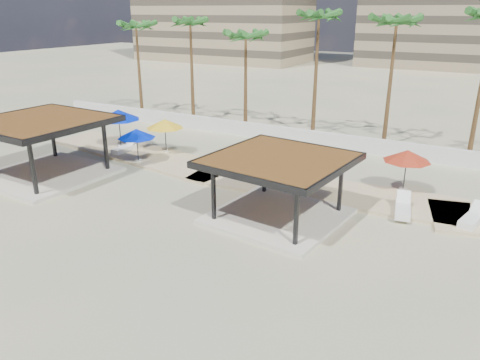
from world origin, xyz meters
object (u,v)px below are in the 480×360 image
at_px(lounger_c, 473,219).
at_px(pavilion_central, 279,182).
at_px(umbrella_a, 118,115).
at_px(umbrella_c, 407,156).
at_px(lounger_a, 125,148).
at_px(lounger_b, 403,209).
at_px(pavilion_west, 43,142).

bearing_deg(lounger_c, pavilion_central, 126.72).
xyz_separation_m(umbrella_a, umbrella_c, (20.57, 1.14, -0.37)).
relative_size(umbrella_c, lounger_a, 1.26).
distance_m(lounger_a, lounger_c, 23.31).
distance_m(umbrella_c, lounger_c, 5.16).
distance_m(umbrella_a, lounger_b, 21.45).
bearing_deg(pavilion_west, lounger_b, 15.57).
height_order(umbrella_a, lounger_c, umbrella_a).
height_order(umbrella_a, lounger_b, umbrella_a).
xyz_separation_m(pavilion_west, umbrella_c, (20.31, 8.13, 0.03)).
bearing_deg(lounger_c, umbrella_a, 99.08).
distance_m(pavilion_central, lounger_a, 15.43).
relative_size(pavilion_central, lounger_a, 3.23).
distance_m(pavilion_west, lounger_c, 24.79).
bearing_deg(umbrella_a, lounger_b, -5.96).
xyz_separation_m(pavilion_west, lounger_c, (24.16, 5.24, -1.82)).
bearing_deg(pavilion_west, lounger_c, 14.94).
relative_size(pavilion_west, umbrella_a, 1.88).
bearing_deg(lounger_a, umbrella_a, 55.59).
bearing_deg(lounger_c, lounger_a, 100.89).
height_order(pavilion_central, lounger_a, pavilion_central).
bearing_deg(pavilion_west, pavilion_central, 8.09).
bearing_deg(pavilion_central, lounger_b, 37.37).
xyz_separation_m(pavilion_central, lounger_c, (8.68, 3.78, -1.54)).
height_order(lounger_a, lounger_b, lounger_b).
xyz_separation_m(umbrella_a, lounger_b, (21.22, -2.21, -2.22)).
bearing_deg(lounger_b, umbrella_a, 72.86).
distance_m(pavilion_central, umbrella_c, 8.24).
distance_m(umbrella_a, lounger_c, 24.58).
bearing_deg(lounger_b, lounger_c, -93.14).
height_order(pavilion_central, umbrella_a, pavilion_central).
bearing_deg(pavilion_west, umbrella_c, 24.54).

